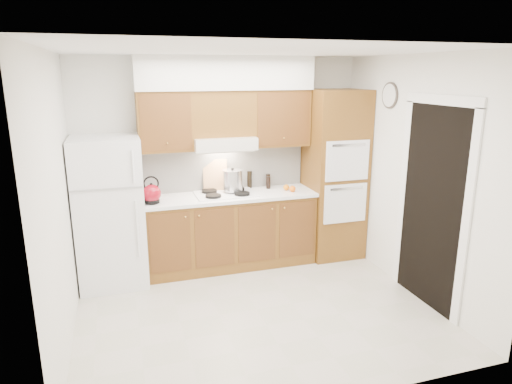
% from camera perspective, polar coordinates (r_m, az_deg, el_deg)
% --- Properties ---
extents(floor, '(3.60, 3.60, 0.00)m').
position_cam_1_polar(floor, '(4.94, 0.06, -14.43)').
color(floor, '#BFB5A7').
rests_on(floor, ground).
extents(ceiling, '(3.60, 3.60, 0.00)m').
position_cam_1_polar(ceiling, '(4.32, 0.07, 17.28)').
color(ceiling, white).
rests_on(ceiling, wall_back).
extents(wall_back, '(3.60, 0.02, 2.60)m').
position_cam_1_polar(wall_back, '(5.87, -4.31, 3.82)').
color(wall_back, white).
rests_on(wall_back, floor).
extents(wall_left, '(0.02, 3.00, 2.60)m').
position_cam_1_polar(wall_left, '(4.30, -23.53, -1.49)').
color(wall_left, white).
rests_on(wall_left, floor).
extents(wall_right, '(0.02, 3.00, 2.60)m').
position_cam_1_polar(wall_right, '(5.26, 19.13, 1.76)').
color(wall_right, white).
rests_on(wall_right, floor).
extents(fridge, '(0.75, 0.72, 1.72)m').
position_cam_1_polar(fridge, '(5.48, -17.80, -2.39)').
color(fridge, white).
rests_on(fridge, floor).
extents(base_cabinets, '(2.11, 0.60, 0.90)m').
position_cam_1_polar(base_cabinets, '(5.82, -3.24, -4.95)').
color(base_cabinets, brown).
rests_on(base_cabinets, floor).
extents(countertop, '(2.13, 0.62, 0.04)m').
position_cam_1_polar(countertop, '(5.67, -3.28, -0.51)').
color(countertop, white).
rests_on(countertop, base_cabinets).
extents(backsplash, '(2.11, 0.03, 0.56)m').
position_cam_1_polar(backsplash, '(5.88, -4.02, 3.04)').
color(backsplash, white).
rests_on(backsplash, countertop).
extents(oven_cabinet, '(0.70, 0.65, 2.20)m').
position_cam_1_polar(oven_cabinet, '(6.09, 9.75, 2.14)').
color(oven_cabinet, brown).
rests_on(oven_cabinet, floor).
extents(upper_cab_left, '(0.63, 0.33, 0.70)m').
position_cam_1_polar(upper_cab_left, '(5.51, -11.37, 8.65)').
color(upper_cab_left, brown).
rests_on(upper_cab_left, wall_back).
extents(upper_cab_right, '(0.73, 0.33, 0.70)m').
position_cam_1_polar(upper_cab_right, '(5.83, 2.90, 9.24)').
color(upper_cab_right, brown).
rests_on(upper_cab_right, wall_back).
extents(range_hood, '(0.75, 0.45, 0.15)m').
position_cam_1_polar(range_hood, '(5.60, -4.09, 6.15)').
color(range_hood, silver).
rests_on(range_hood, wall_back).
extents(upper_cab_over_hood, '(0.75, 0.33, 0.55)m').
position_cam_1_polar(upper_cab_over_hood, '(5.62, -4.30, 9.77)').
color(upper_cab_over_hood, brown).
rests_on(upper_cab_over_hood, range_hood).
extents(soffit, '(2.13, 0.36, 0.40)m').
position_cam_1_polar(soffit, '(5.59, -3.84, 14.63)').
color(soffit, silver).
rests_on(soffit, wall_back).
extents(cooktop, '(0.74, 0.50, 0.01)m').
position_cam_1_polar(cooktop, '(5.67, -3.82, -0.24)').
color(cooktop, white).
rests_on(cooktop, countertop).
extents(doorway, '(0.02, 0.90, 2.10)m').
position_cam_1_polar(doorway, '(5.05, 21.10, -1.89)').
color(doorway, black).
rests_on(doorway, floor).
extents(wall_clock, '(0.02, 0.30, 0.30)m').
position_cam_1_polar(wall_clock, '(5.59, 16.39, 11.52)').
color(wall_clock, '#3F3833').
rests_on(wall_clock, wall_right).
extents(kettle, '(0.27, 0.27, 0.21)m').
position_cam_1_polar(kettle, '(5.38, -12.92, -0.19)').
color(kettle, maroon).
rests_on(kettle, countertop).
extents(cutting_board, '(0.32, 0.15, 0.40)m').
position_cam_1_polar(cutting_board, '(5.82, -5.13, 2.10)').
color(cutting_board, tan).
rests_on(cutting_board, countertop).
extents(stock_pot, '(0.31, 0.31, 0.25)m').
position_cam_1_polar(stock_pot, '(5.70, -2.94, 1.43)').
color(stock_pot, silver).
rests_on(stock_pot, cooktop).
extents(condiment_a, '(0.07, 0.07, 0.22)m').
position_cam_1_polar(condiment_a, '(5.96, -0.81, 1.58)').
color(condiment_a, black).
rests_on(condiment_a, countertop).
extents(condiment_b, '(0.06, 0.06, 0.17)m').
position_cam_1_polar(condiment_b, '(6.01, 1.53, 1.45)').
color(condiment_b, black).
rests_on(condiment_b, countertop).
extents(condiment_c, '(0.07, 0.07, 0.16)m').
position_cam_1_polar(condiment_c, '(5.93, 1.55, 1.19)').
color(condiment_c, black).
rests_on(condiment_c, countertop).
extents(orange_near, '(0.09, 0.09, 0.08)m').
position_cam_1_polar(orange_near, '(5.78, 4.58, 0.40)').
color(orange_near, orange).
rests_on(orange_near, countertop).
extents(orange_far, '(0.09, 0.09, 0.08)m').
position_cam_1_polar(orange_far, '(5.85, 3.80, 0.57)').
color(orange_far, orange).
rests_on(orange_far, countertop).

